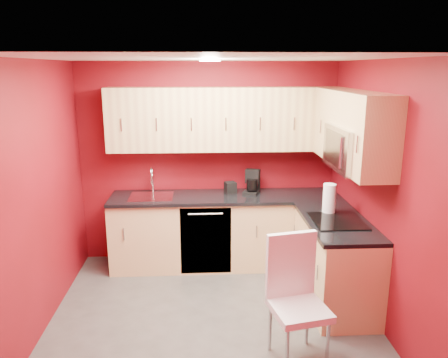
{
  "coord_description": "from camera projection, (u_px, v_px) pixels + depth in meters",
  "views": [
    {
      "loc": [
        -0.1,
        -3.91,
        2.42
      ],
      "look_at": [
        0.15,
        0.55,
        1.28
      ],
      "focal_mm": 35.0,
      "sensor_mm": 36.0,
      "label": 1
    }
  ],
  "objects": [
    {
      "name": "floor",
      "position": [
        212.0,
        316.0,
        4.38
      ],
      "size": [
        3.2,
        3.2,
        0.0
      ],
      "primitive_type": "plane",
      "color": "#514E4B",
      "rests_on": "ground"
    },
    {
      "name": "ceiling",
      "position": [
        211.0,
        58.0,
        3.77
      ],
      "size": [
        3.2,
        3.2,
        0.0
      ],
      "primitive_type": "plane",
      "rotation": [
        3.14,
        0.0,
        0.0
      ],
      "color": "white",
      "rests_on": "wall_back"
    },
    {
      "name": "wall_back",
      "position": [
        208.0,
        163.0,
        5.53
      ],
      "size": [
        3.2,
        0.0,
        3.2
      ],
      "primitive_type": "plane",
      "rotation": [
        1.57,
        0.0,
        0.0
      ],
      "color": "maroon",
      "rests_on": "floor"
    },
    {
      "name": "wall_front",
      "position": [
        218.0,
        268.0,
        2.62
      ],
      "size": [
        3.2,
        0.0,
        3.2
      ],
      "primitive_type": "plane",
      "rotation": [
        -1.57,
        0.0,
        0.0
      ],
      "color": "maroon",
      "rests_on": "floor"
    },
    {
      "name": "wall_left",
      "position": [
        37.0,
        200.0,
        3.99
      ],
      "size": [
        0.0,
        3.0,
        3.0
      ],
      "primitive_type": "plane",
      "rotation": [
        1.57,
        0.0,
        1.57
      ],
      "color": "maroon",
      "rests_on": "floor"
    },
    {
      "name": "wall_right",
      "position": [
        379.0,
        194.0,
        4.16
      ],
      "size": [
        0.0,
        3.0,
        3.0
      ],
      "primitive_type": "plane",
      "rotation": [
        1.57,
        0.0,
        -1.57
      ],
      "color": "maroon",
      "rests_on": "floor"
    },
    {
      "name": "base_cabinets_back",
      "position": [
        225.0,
        232.0,
        5.45
      ],
      "size": [
        2.8,
        0.6,
        0.87
      ],
      "primitive_type": "cube",
      "color": "#E2C681",
      "rests_on": "floor"
    },
    {
      "name": "base_cabinets_right",
      "position": [
        335.0,
        262.0,
        4.59
      ],
      "size": [
        0.6,
        1.3,
        0.87
      ],
      "primitive_type": "cube",
      "color": "#E2C681",
      "rests_on": "floor"
    },
    {
      "name": "countertop_back",
      "position": [
        226.0,
        197.0,
        5.32
      ],
      "size": [
        2.8,
        0.63,
        0.04
      ],
      "primitive_type": "cube",
      "color": "black",
      "rests_on": "base_cabinets_back"
    },
    {
      "name": "countertop_right",
      "position": [
        337.0,
        222.0,
        4.46
      ],
      "size": [
        0.63,
        1.27,
        0.04
      ],
      "primitive_type": "cube",
      "color": "black",
      "rests_on": "base_cabinets_right"
    },
    {
      "name": "upper_cabinets_back",
      "position": [
        225.0,
        119.0,
        5.23
      ],
      "size": [
        2.8,
        0.35,
        0.75
      ],
      "primitive_type": "cube",
      "color": "#D7BE7A",
      "rests_on": "wall_back"
    },
    {
      "name": "upper_cabinets_right",
      "position": [
        350.0,
        122.0,
        4.42
      ],
      "size": [
        0.35,
        1.55,
        0.75
      ],
      "color": "#D7BE7A",
      "rests_on": "wall_right"
    },
    {
      "name": "microwave",
      "position": [
        354.0,
        148.0,
        4.24
      ],
      "size": [
        0.42,
        0.76,
        0.42
      ],
      "color": "silver",
      "rests_on": "upper_cabinets_right"
    },
    {
      "name": "cooktop",
      "position": [
        337.0,
        221.0,
        4.42
      ],
      "size": [
        0.5,
        0.55,
        0.01
      ],
      "primitive_type": "cube",
      "color": "black",
      "rests_on": "countertop_right"
    },
    {
      "name": "sink",
      "position": [
        151.0,
        194.0,
        5.28
      ],
      "size": [
        0.52,
        0.42,
        0.35
      ],
      "color": "silver",
      "rests_on": "countertop_back"
    },
    {
      "name": "dishwasher_front",
      "position": [
        206.0,
        241.0,
        5.15
      ],
      "size": [
        0.6,
        0.02,
        0.82
      ],
      "primitive_type": "cube",
      "color": "black",
      "rests_on": "base_cabinets_back"
    },
    {
      "name": "downlight",
      "position": [
        210.0,
        61.0,
        4.06
      ],
      "size": [
        0.2,
        0.2,
        0.01
      ],
      "primitive_type": "cylinder",
      "color": "white",
      "rests_on": "ceiling"
    },
    {
      "name": "coffee_maker",
      "position": [
        251.0,
        182.0,
        5.38
      ],
      "size": [
        0.25,
        0.28,
        0.29
      ],
      "primitive_type": null,
      "rotation": [
        0.0,
        0.0,
        -0.38
      ],
      "color": "black",
      "rests_on": "countertop_back"
    },
    {
      "name": "napkin_holder",
      "position": [
        230.0,
        188.0,
        5.41
      ],
      "size": [
        0.16,
        0.16,
        0.14
      ],
      "primitive_type": null,
      "rotation": [
        0.0,
        0.0,
        0.3
      ],
      "color": "black",
      "rests_on": "countertop_back"
    },
    {
      "name": "paper_towel",
      "position": [
        329.0,
        199.0,
        4.64
      ],
      "size": [
        0.24,
        0.24,
        0.32
      ],
      "primitive_type": null,
      "rotation": [
        0.0,
        0.0,
        -0.39
      ],
      "color": "white",
      "rests_on": "countertop_right"
    },
    {
      "name": "dining_chair",
      "position": [
        299.0,
        303.0,
        3.59
      ],
      "size": [
        0.52,
        0.54,
        1.08
      ],
      "primitive_type": null,
      "rotation": [
        0.0,
        0.0,
        0.21
      ],
      "color": "white",
      "rests_on": "floor"
    }
  ]
}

